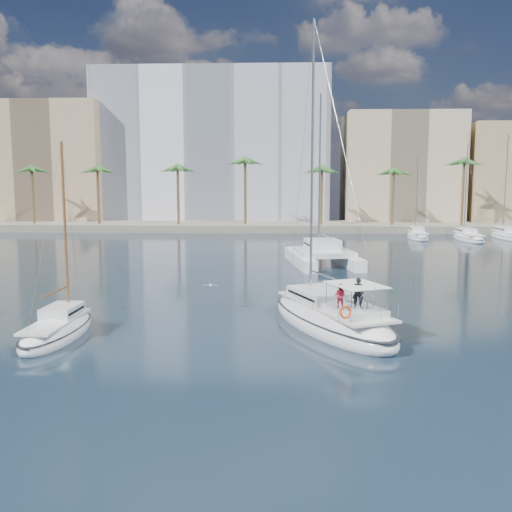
{
  "coord_description": "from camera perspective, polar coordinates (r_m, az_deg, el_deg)",
  "views": [
    {
      "loc": [
        0.16,
        -34.85,
        8.27
      ],
      "look_at": [
        -1.3,
        1.5,
        3.42
      ],
      "focal_mm": 40.0,
      "sensor_mm": 36.0,
      "label": 1
    }
  ],
  "objects": [
    {
      "name": "moored_yacht_b",
      "position": [
        84.49,
        20.45,
        1.49
      ],
      "size": [
        3.32,
        10.83,
        13.72
      ],
      "primitive_type": null,
      "rotation": [
        0.0,
        0.0,
        -0.02
      ],
      "color": "white",
      "rests_on": "ground"
    },
    {
      "name": "main_sloop",
      "position": [
        32.55,
        7.47,
        -6.21
      ],
      "size": [
        8.44,
        12.85,
        18.26
      ],
      "rotation": [
        0.0,
        0.0,
        0.4
      ],
      "color": "white",
      "rests_on": "ground"
    },
    {
      "name": "palm_right",
      "position": [
        97.9,
        22.76,
        8.18
      ],
      "size": [
        3.6,
        3.6,
        12.3
      ],
      "color": "brown",
      "rests_on": "ground"
    },
    {
      "name": "catamaran",
      "position": [
        56.53,
        6.67,
        0.28
      ],
      "size": [
        7.32,
        12.13,
        16.72
      ],
      "rotation": [
        0.0,
        0.0,
        0.15
      ],
      "color": "white",
      "rests_on": "ground"
    },
    {
      "name": "building_modern",
      "position": [
        108.68,
        -4.21,
        10.59
      ],
      "size": [
        42.0,
        16.0,
        28.0
      ],
      "primitive_type": "cube",
      "color": "white",
      "rests_on": "ground"
    },
    {
      "name": "palm_left",
      "position": [
        98.01,
        -18.31,
        8.38
      ],
      "size": [
        3.6,
        3.6,
        12.3
      ],
      "color": "brown",
      "rests_on": "ground"
    },
    {
      "name": "small_sloop",
      "position": [
        32.14,
        -19.22,
        -7.0
      ],
      "size": [
        2.64,
        7.69,
        10.94
      ],
      "rotation": [
        0.0,
        0.0,
        -0.03
      ],
      "color": "white",
      "rests_on": "ground"
    },
    {
      "name": "ground",
      "position": [
        35.81,
        1.99,
        -5.77
      ],
      "size": [
        160.0,
        160.0,
        0.0
      ],
      "primitive_type": "plane",
      "color": "black",
      "rests_on": "ground"
    },
    {
      "name": "building_tan_left",
      "position": [
        112.11,
        -20.03,
        8.53
      ],
      "size": [
        22.0,
        14.0,
        22.0
      ],
      "primitive_type": "cube",
      "color": "tan",
      "rests_on": "ground"
    },
    {
      "name": "building_beige",
      "position": [
        107.11,
        14.21,
        8.28
      ],
      "size": [
        20.0,
        14.0,
        20.0
      ],
      "primitive_type": "cube",
      "color": "#C3B08C",
      "rests_on": "ground"
    },
    {
      "name": "seagull",
      "position": [
        42.42,
        -4.56,
        -2.93
      ],
      "size": [
        1.08,
        0.47,
        0.2
      ],
      "color": "silver",
      "rests_on": "ground"
    },
    {
      "name": "moored_yacht_c",
      "position": [
        88.58,
        24.05,
        1.57
      ],
      "size": [
        3.98,
        12.33,
        15.54
      ],
      "primitive_type": null,
      "rotation": [
        0.0,
        0.0,
        0.03
      ],
      "color": "white",
      "rests_on": "ground"
    },
    {
      "name": "moored_yacht_a",
      "position": [
        84.62,
        15.85,
        1.69
      ],
      "size": [
        3.37,
        9.52,
        11.9
      ],
      "primitive_type": null,
      "rotation": [
        0.0,
        0.0,
        -0.07
      ],
      "color": "white",
      "rests_on": "ground"
    },
    {
      "name": "quay",
      "position": [
        96.15,
        2.19,
        3.0
      ],
      "size": [
        120.0,
        14.0,
        1.2
      ],
      "primitive_type": "cube",
      "color": "gray",
      "rests_on": "ground"
    },
    {
      "name": "palm_centre",
      "position": [
        91.87,
        2.22,
        8.83
      ],
      "size": [
        3.6,
        3.6,
        12.3
      ],
      "color": "brown",
      "rests_on": "ground"
    }
  ]
}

